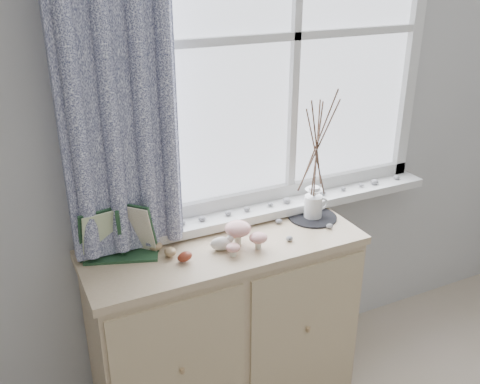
{
  "coord_description": "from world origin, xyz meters",
  "views": [
    {
      "loc": [
        -0.95,
        -0.05,
        1.97
      ],
      "look_at": [
        -0.1,
        1.7,
        1.1
      ],
      "focal_mm": 40.0,
      "sensor_mm": 36.0,
      "label": 1
    }
  ],
  "objects": [
    {
      "name": "crocheted_doily",
      "position": [
        0.32,
        1.8,
        0.85
      ],
      "size": [
        0.22,
        0.22,
        0.01
      ],
      "primitive_type": "cylinder",
      "color": "black",
      "rests_on": "sideboard"
    },
    {
      "name": "toadstool_cluster",
      "position": [
        -0.09,
        1.7,
        0.91
      ],
      "size": [
        0.19,
        0.17,
        0.1
      ],
      "color": "silver",
      "rests_on": "sideboard"
    },
    {
      "name": "twig_pitcher",
      "position": [
        0.32,
        1.8,
        1.21
      ],
      "size": [
        0.28,
        0.28,
        0.63
      ],
      "rotation": [
        0.0,
        0.0,
        -0.34
      ],
      "color": "silver",
      "rests_on": "crocheted_doily"
    },
    {
      "name": "sideboard",
      "position": [
        -0.15,
        1.75,
        0.43
      ],
      "size": [
        1.2,
        0.45,
        0.85
      ],
      "color": "tan",
      "rests_on": "ground"
    },
    {
      "name": "sideboard_pebbles",
      "position": [
        0.15,
        1.75,
        0.86
      ],
      "size": [
        0.33,
        0.23,
        0.02
      ],
      "color": "#949496",
      "rests_on": "sideboard"
    },
    {
      "name": "botanical_book",
      "position": [
        -0.57,
        1.8,
        0.97
      ],
      "size": [
        0.36,
        0.23,
        0.23
      ],
      "primitive_type": null,
      "rotation": [
        0.0,
        0.0,
        -0.34
      ],
      "color": "#1F4026",
      "rests_on": "sideboard"
    },
    {
      "name": "songbird_figurine",
      "position": [
        -0.18,
        1.71,
        0.88
      ],
      "size": [
        0.13,
        0.09,
        0.07
      ],
      "primitive_type": null,
      "rotation": [
        0.0,
        0.0,
        -0.24
      ],
      "color": "white",
      "rests_on": "sideboard"
    },
    {
      "name": "wooden_eggs",
      "position": [
        -0.39,
        1.75,
        0.87
      ],
      "size": [
        0.13,
        0.17,
        0.06
      ],
      "color": "tan",
      "rests_on": "sideboard"
    }
  ]
}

